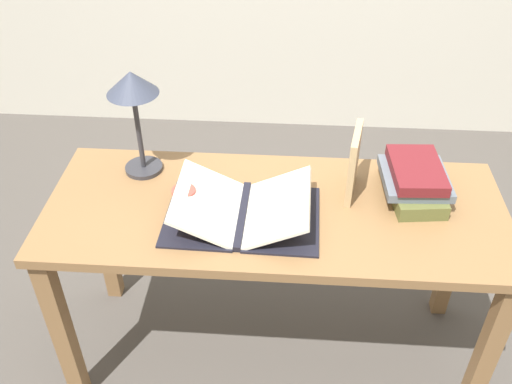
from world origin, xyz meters
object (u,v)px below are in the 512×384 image
at_px(book_stack_tall, 414,180).
at_px(reading_lamp, 133,94).
at_px(book_standing_upright, 354,163).
at_px(coffee_mug, 185,200).
at_px(open_book, 242,210).

bearing_deg(book_stack_tall, reading_lamp, 175.34).
relative_size(book_standing_upright, coffee_mug, 2.62).
height_order(open_book, coffee_mug, open_book).
bearing_deg(reading_lamp, book_stack_tall, -4.66).
distance_m(book_stack_tall, reading_lamp, 0.99).
distance_m(open_book, book_standing_upright, 0.41).
relative_size(book_stack_tall, coffee_mug, 3.42).
relative_size(open_book, coffee_mug, 5.54).
height_order(book_stack_tall, coffee_mug, book_stack_tall).
bearing_deg(book_standing_upright, open_book, -145.26).
xyz_separation_m(open_book, book_stack_tall, (0.57, 0.17, 0.03)).
bearing_deg(book_stack_tall, coffee_mug, -169.31).
height_order(open_book, book_stack_tall, book_stack_tall).
distance_m(book_standing_upright, coffee_mug, 0.58).
height_order(book_stack_tall, reading_lamp, reading_lamp).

